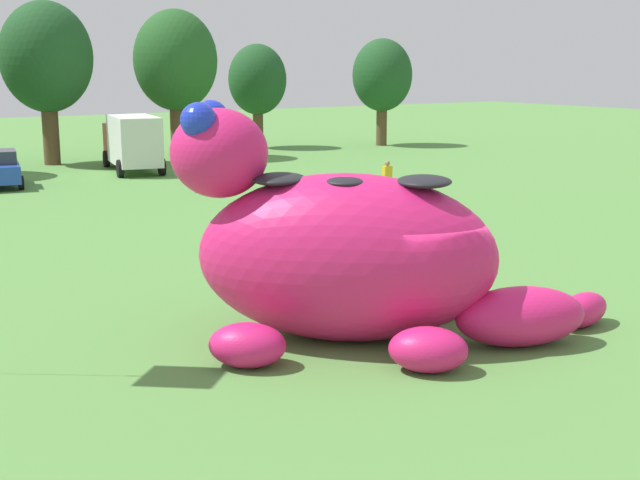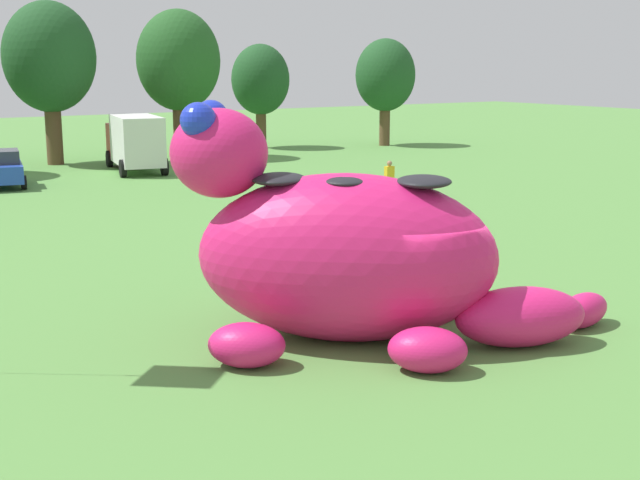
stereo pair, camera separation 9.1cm
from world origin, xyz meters
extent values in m
plane|color=#568E42|center=(0.00, 0.00, 0.00)|extent=(160.00, 160.00, 0.00)
ellipsoid|color=#E01E6B|center=(-1.33, 0.88, 1.75)|extent=(6.76, 6.39, 3.50)
ellipsoid|color=#E01E6B|center=(-3.35, 2.59, 3.87)|extent=(2.74, 2.72, 1.85)
sphere|color=#1E33CC|center=(-3.89, 2.38, 4.56)|extent=(0.74, 0.74, 0.74)
sphere|color=#1E33CC|center=(-3.24, 3.16, 4.56)|extent=(0.74, 0.74, 0.74)
ellipsoid|color=black|center=(-2.40, 1.79, 3.36)|extent=(1.76, 1.79, 0.23)
ellipsoid|color=black|center=(-1.33, 0.88, 3.36)|extent=(1.76, 1.79, 0.23)
ellipsoid|color=black|center=(-0.15, -0.12, 3.36)|extent=(1.76, 1.79, 0.23)
ellipsoid|color=#E01E6B|center=(-3.90, 0.51, 0.43)|extent=(1.83, 1.78, 0.86)
ellipsoid|color=#E01E6B|center=(-1.38, 3.47, 0.43)|extent=(1.83, 1.78, 0.86)
ellipsoid|color=#E01E6B|center=(-1.18, -1.59, 0.43)|extent=(1.83, 1.78, 0.86)
ellipsoid|color=#E01E6B|center=(1.13, 1.14, 0.43)|extent=(1.83, 1.78, 0.86)
ellipsoid|color=#E01E6B|center=(1.39, -1.43, 0.61)|extent=(3.11, 2.28, 1.22)
ellipsoid|color=#E01E6B|center=(3.50, -1.27, 0.37)|extent=(1.72, 1.05, 0.75)
cube|color=#2347B7|center=(-1.89, 28.14, 0.72)|extent=(2.49, 4.36, 0.80)
cube|color=#2D333D|center=(-1.92, 27.99, 1.42)|extent=(1.86, 2.23, 0.60)
cylinder|color=black|center=(-0.80, 29.21, 0.32)|extent=(0.36, 0.68, 0.64)
cylinder|color=black|center=(-1.31, 26.72, 0.32)|extent=(0.36, 0.68, 0.64)
cube|color=#B2231E|center=(5.93, 32.81, 1.40)|extent=(2.31, 2.15, 1.90)
cube|color=silver|center=(5.32, 29.67, 1.70)|extent=(2.94, 4.92, 2.50)
cylinder|color=black|center=(4.94, 33.00, 0.45)|extent=(0.45, 0.94, 0.90)
cylinder|color=black|center=(6.91, 32.62, 0.45)|extent=(0.45, 0.94, 0.90)
cylinder|color=black|center=(3.98, 28.29, 0.45)|extent=(0.45, 0.94, 0.90)
cylinder|color=black|center=(6.04, 27.88, 0.45)|extent=(0.45, 0.94, 0.90)
cylinder|color=brown|center=(2.78, 35.78, 1.59)|extent=(0.91, 0.91, 3.17)
ellipsoid|color=#1E4C23|center=(2.78, 35.78, 5.97)|extent=(5.08, 5.08, 6.10)
cylinder|color=brown|center=(10.09, 34.86, 1.54)|extent=(0.88, 0.88, 3.08)
ellipsoid|color=#235623|center=(10.09, 34.86, 5.79)|extent=(4.93, 4.93, 5.91)
cylinder|color=brown|center=(17.23, 37.81, 1.21)|extent=(0.69, 0.69, 2.42)
ellipsoid|color=#1E4C23|center=(17.23, 37.81, 4.55)|extent=(3.87, 3.87, 4.64)
cylinder|color=brown|center=(25.25, 34.68, 1.28)|extent=(0.73, 0.73, 2.56)
ellipsoid|color=#1E4C23|center=(25.25, 34.68, 4.81)|extent=(4.09, 4.09, 4.91)
cylinder|color=#726656|center=(4.98, 21.48, 0.44)|extent=(0.26, 0.26, 0.88)
cube|color=#2D4CA5|center=(4.98, 21.48, 1.18)|extent=(0.38, 0.22, 0.60)
sphere|color=#9E7051|center=(4.98, 21.48, 1.60)|extent=(0.22, 0.22, 0.22)
cylinder|color=#2D334C|center=(10.49, 14.86, 0.44)|extent=(0.26, 0.26, 0.88)
cube|color=gold|center=(10.49, 14.86, 1.18)|extent=(0.38, 0.22, 0.60)
sphere|color=#9E7051|center=(10.49, 14.86, 1.60)|extent=(0.22, 0.22, 0.22)
camera|label=1|loc=(-11.37, -13.43, 5.72)|focal=48.72mm
camera|label=2|loc=(-11.29, -13.48, 5.72)|focal=48.72mm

